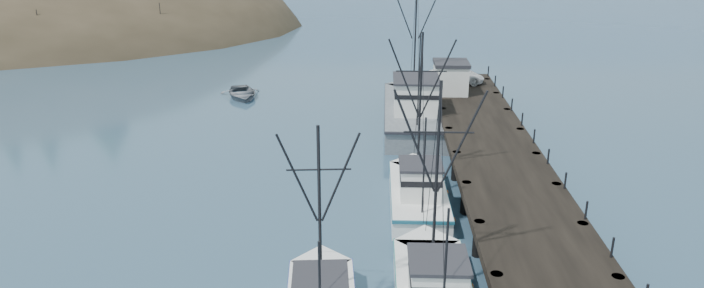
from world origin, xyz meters
name	(u,v)px	position (x,y,z in m)	size (l,w,h in m)	color
pier	(496,157)	(14.00, 16.00, 1.69)	(6.00, 44.00, 2.00)	black
moored_sailboats	(101,46)	(-30.85, 58.70, 0.33)	(22.59, 18.56, 6.35)	white
trawler_far	(418,192)	(8.66, 12.06, 0.82)	(3.37, 10.32, 10.75)	white
work_vessel	(414,110)	(9.21, 27.89, 1.23)	(5.09, 16.57, 13.76)	slate
pier_shed	(451,77)	(12.50, 30.77, 3.42)	(3.00, 3.20, 2.80)	silver
pickup_truck	(455,76)	(13.29, 34.00, 2.74)	(2.45, 5.31, 1.48)	white
motorboat	(242,97)	(-7.08, 35.67, 0.00)	(3.91, 5.47, 1.13)	slate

